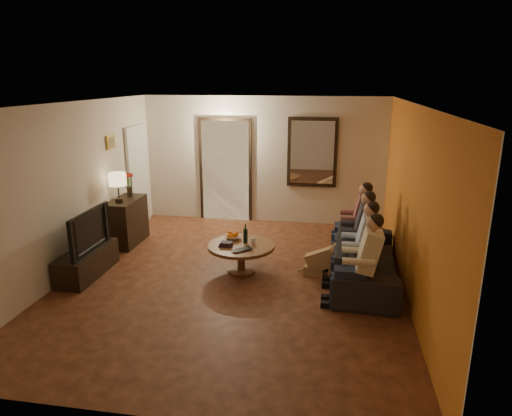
% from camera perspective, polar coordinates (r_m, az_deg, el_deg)
% --- Properties ---
extents(floor, '(5.00, 6.00, 0.01)m').
position_cam_1_polar(floor, '(7.01, -2.86, -8.83)').
color(floor, '#3F2011').
rests_on(floor, ground).
extents(ceiling, '(5.00, 6.00, 0.01)m').
position_cam_1_polar(ceiling, '(6.38, -3.19, 12.89)').
color(ceiling, white).
rests_on(ceiling, back_wall).
extents(back_wall, '(5.00, 0.02, 2.60)m').
position_cam_1_polar(back_wall, '(9.46, 0.93, 5.97)').
color(back_wall, beige).
rests_on(back_wall, floor).
extents(front_wall, '(5.00, 0.02, 2.60)m').
position_cam_1_polar(front_wall, '(3.87, -12.78, -9.51)').
color(front_wall, beige).
rests_on(front_wall, floor).
extents(left_wall, '(0.02, 6.00, 2.60)m').
position_cam_1_polar(left_wall, '(7.52, -21.98, 2.19)').
color(left_wall, beige).
rests_on(left_wall, floor).
extents(right_wall, '(0.02, 6.00, 2.60)m').
position_cam_1_polar(right_wall, '(6.52, 18.97, 0.52)').
color(right_wall, beige).
rests_on(right_wall, floor).
extents(orange_accent, '(0.01, 6.00, 2.60)m').
position_cam_1_polar(orange_accent, '(6.52, 18.88, 0.52)').
color(orange_accent, orange).
rests_on(orange_accent, right_wall).
extents(kitchen_doorway, '(1.00, 0.06, 2.10)m').
position_cam_1_polar(kitchen_doorway, '(9.64, -3.82, 4.61)').
color(kitchen_doorway, '#FFE0A5').
rests_on(kitchen_doorway, floor).
extents(door_trim, '(1.12, 0.04, 2.22)m').
position_cam_1_polar(door_trim, '(9.63, -3.83, 4.60)').
color(door_trim, black).
rests_on(door_trim, floor).
extents(fridge_glimpse, '(0.45, 0.03, 1.70)m').
position_cam_1_polar(fridge_glimpse, '(9.62, -2.34, 3.70)').
color(fridge_glimpse, silver).
rests_on(fridge_glimpse, floor).
extents(mirror_frame, '(1.00, 0.05, 1.40)m').
position_cam_1_polar(mirror_frame, '(9.30, 7.05, 6.92)').
color(mirror_frame, black).
rests_on(mirror_frame, back_wall).
extents(mirror_glass, '(0.86, 0.02, 1.26)m').
position_cam_1_polar(mirror_glass, '(9.27, 7.04, 6.90)').
color(mirror_glass, white).
rests_on(mirror_glass, back_wall).
extents(white_door, '(0.06, 0.85, 2.04)m').
position_cam_1_polar(white_door, '(9.54, -14.54, 3.83)').
color(white_door, white).
rests_on(white_door, floor).
extents(framed_art, '(0.03, 0.28, 0.24)m').
position_cam_1_polar(framed_art, '(8.52, -17.69, 7.87)').
color(framed_art, '#B28C33').
rests_on(framed_art, left_wall).
extents(art_canvas, '(0.01, 0.22, 0.18)m').
position_cam_1_polar(art_canvas, '(8.51, -17.60, 7.87)').
color(art_canvas, brown).
rests_on(art_canvas, left_wall).
extents(dresser, '(0.45, 0.94, 0.83)m').
position_cam_1_polar(dresser, '(8.65, -15.86, -1.63)').
color(dresser, black).
rests_on(dresser, floor).
extents(table_lamp, '(0.30, 0.30, 0.54)m').
position_cam_1_polar(table_lamp, '(8.28, -16.85, 2.45)').
color(table_lamp, beige).
rests_on(table_lamp, dresser).
extents(flower_vase, '(0.14, 0.14, 0.44)m').
position_cam_1_polar(flower_vase, '(8.68, -15.56, 2.81)').
color(flower_vase, '#AB1F12').
rests_on(flower_vase, dresser).
extents(tv_stand, '(0.45, 1.22, 0.41)m').
position_cam_1_polar(tv_stand, '(7.52, -20.37, -6.41)').
color(tv_stand, black).
rests_on(tv_stand, floor).
extents(tv, '(1.10, 0.14, 0.64)m').
position_cam_1_polar(tv, '(7.35, -20.76, -2.64)').
color(tv, black).
rests_on(tv, tv_stand).
extents(sofa, '(2.30, 1.00, 0.66)m').
position_cam_1_polar(sofa, '(7.06, 13.55, -6.19)').
color(sofa, black).
rests_on(sofa, floor).
extents(person_a, '(0.60, 0.40, 1.20)m').
position_cam_1_polar(person_a, '(6.12, 13.29, -6.96)').
color(person_a, tan).
rests_on(person_a, sofa).
extents(person_b, '(0.60, 0.40, 1.20)m').
position_cam_1_polar(person_b, '(6.68, 13.00, -4.97)').
color(person_b, tan).
rests_on(person_b, sofa).
extents(person_c, '(0.60, 0.40, 1.20)m').
position_cam_1_polar(person_c, '(7.24, 12.76, -3.30)').
color(person_c, tan).
rests_on(person_c, sofa).
extents(person_d, '(0.60, 0.40, 1.20)m').
position_cam_1_polar(person_d, '(7.81, 12.55, -1.86)').
color(person_d, tan).
rests_on(person_d, sofa).
extents(dog, '(0.59, 0.33, 0.56)m').
position_cam_1_polar(dog, '(7.08, 8.12, -6.27)').
color(dog, '#A1844A').
rests_on(dog, floor).
extents(coffee_table, '(1.30, 1.30, 0.45)m').
position_cam_1_polar(coffee_table, '(7.18, -1.85, -6.26)').
color(coffee_table, brown).
rests_on(coffee_table, floor).
extents(bowl, '(0.26, 0.26, 0.06)m').
position_cam_1_polar(bowl, '(7.32, -2.92, -3.67)').
color(bowl, white).
rests_on(bowl, coffee_table).
extents(oranges, '(0.20, 0.20, 0.08)m').
position_cam_1_polar(oranges, '(7.30, -2.92, -3.16)').
color(oranges, orange).
rests_on(oranges, bowl).
extents(wine_bottle, '(0.07, 0.07, 0.31)m').
position_cam_1_polar(wine_bottle, '(7.13, -1.33, -3.16)').
color(wine_bottle, black).
rests_on(wine_bottle, coffee_table).
extents(wine_glass, '(0.06, 0.06, 0.10)m').
position_cam_1_polar(wine_glass, '(7.09, -0.36, -4.15)').
color(wine_glass, silver).
rests_on(wine_glass, coffee_table).
extents(book_stack, '(0.20, 0.15, 0.07)m').
position_cam_1_polar(book_stack, '(7.04, -3.79, -4.48)').
color(book_stack, black).
rests_on(book_stack, coffee_table).
extents(laptop, '(0.39, 0.38, 0.03)m').
position_cam_1_polar(laptop, '(6.82, -1.51, -5.34)').
color(laptop, black).
rests_on(laptop, coffee_table).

